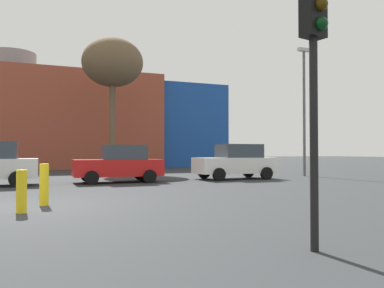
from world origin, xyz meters
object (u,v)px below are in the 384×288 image
object	(u,v)px
bare_tree_0	(113,64)
parked_car_2	(119,164)
traffic_light_near_right	(315,49)
bollard_yellow_1	(22,191)
parked_car_3	(236,162)
bollard_yellow_0	(44,185)
street_lamp	(304,103)

from	to	relation	value
bare_tree_0	parked_car_2	bearing A→B (deg)	-97.69
parked_car_2	traffic_light_near_right	world-z (taller)	traffic_light_near_right
bare_tree_0	bollard_yellow_1	size ratio (longest dim) A/B	9.59
parked_car_3	bollard_yellow_0	xyz separation A→B (m)	(-9.64, -7.08, -0.36)
bollard_yellow_0	street_lamp	bearing A→B (deg)	28.00
bare_tree_0	street_lamp	bearing A→B (deg)	-41.59
parked_car_2	traffic_light_near_right	distance (m)	13.78
parked_car_2	bare_tree_0	size ratio (longest dim) A/B	0.42
traffic_light_near_right	bollard_yellow_0	size ratio (longest dim) A/B	3.56
parked_car_2	bare_tree_0	bearing A→B (deg)	-97.69
parked_car_3	bollard_yellow_0	size ratio (longest dim) A/B	3.82
parked_car_2	bollard_yellow_1	xyz separation A→B (m)	(-3.86, -8.27, -0.37)
bollard_yellow_0	bare_tree_0	bearing A→B (deg)	74.44
bollard_yellow_0	traffic_light_near_right	bearing A→B (deg)	-60.87
bare_tree_0	street_lamp	size ratio (longest dim) A/B	1.26
parked_car_2	traffic_light_near_right	bearing A→B (deg)	91.18
traffic_light_near_right	street_lamp	distance (m)	18.21
bollard_yellow_1	street_lamp	xyz separation A→B (m)	(15.23, 9.02, 3.91)
parked_car_3	bare_tree_0	xyz separation A→B (m)	(-4.97, 9.68, 7.00)
parked_car_3	bollard_yellow_1	world-z (taller)	parked_car_3
bollard_yellow_0	bollard_yellow_1	distance (m)	1.29
traffic_light_near_right	bollard_yellow_0	distance (m)	7.86
parked_car_3	bare_tree_0	world-z (taller)	bare_tree_0
parked_car_2	street_lamp	bearing A→B (deg)	-176.23
parked_car_3	parked_car_2	bearing A→B (deg)	-0.00
traffic_light_near_right	bollard_yellow_1	size ratio (longest dim) A/B	3.93
parked_car_3	street_lamp	distance (m)	6.23
bare_tree_0	bollard_yellow_0	world-z (taller)	bare_tree_0
bare_tree_0	street_lamp	xyz separation A→B (m)	(10.06, -8.93, -3.51)
traffic_light_near_right	street_lamp	bearing A→B (deg)	130.56
traffic_light_near_right	street_lamp	xyz separation A→B (m)	(11.09, 14.37, 1.47)
traffic_light_near_right	bare_tree_0	size ratio (longest dim) A/B	0.41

